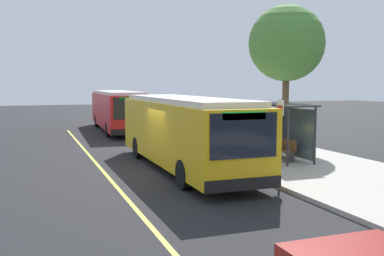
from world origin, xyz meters
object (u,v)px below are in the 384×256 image
(transit_bus_main, at_px, (184,130))
(waiting_bench, at_px, (283,149))
(transit_bus_second, at_px, (117,109))
(pedestrian_commuter, at_px, (232,136))
(route_sign_post, at_px, (280,127))

(transit_bus_main, distance_m, waiting_bench, 4.68)
(waiting_bench, bearing_deg, transit_bus_main, -92.25)
(transit_bus_second, bearing_deg, pedestrian_commuter, 9.93)
(transit_bus_second, bearing_deg, route_sign_post, 6.85)
(transit_bus_second, xyz_separation_m, pedestrian_commuter, (14.57, 2.55, -0.50))
(route_sign_post, height_order, pedestrian_commuter, route_sign_post)
(transit_bus_second, height_order, pedestrian_commuter, transit_bus_second)
(waiting_bench, relative_size, pedestrian_commuter, 0.95)
(transit_bus_main, xyz_separation_m, transit_bus_second, (-15.87, 0.26, 0.00))
(route_sign_post, bearing_deg, transit_bus_main, -141.73)
(waiting_bench, bearing_deg, route_sign_post, -33.39)
(route_sign_post, bearing_deg, pedestrian_commuter, 176.81)
(transit_bus_second, relative_size, waiting_bench, 7.52)
(waiting_bench, relative_size, route_sign_post, 0.57)
(waiting_bench, height_order, route_sign_post, route_sign_post)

